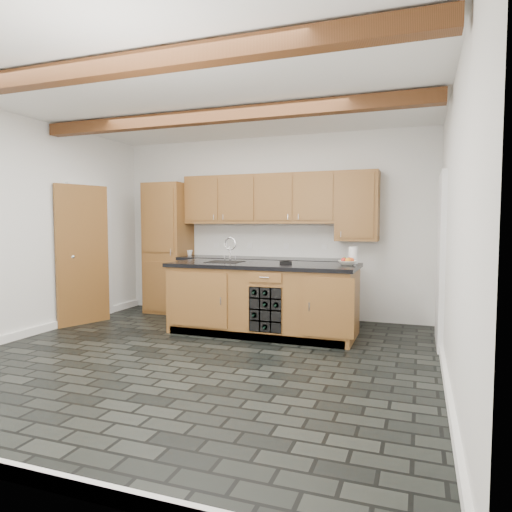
{
  "coord_description": "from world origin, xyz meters",
  "views": [
    {
      "loc": [
        2.23,
        -4.34,
        1.44
      ],
      "look_at": [
        0.38,
        0.8,
        1.06
      ],
      "focal_mm": 32.0,
      "sensor_mm": 36.0,
      "label": 1
    }
  ],
  "objects_px": {
    "island": "(263,298)",
    "fruit_bowl": "(347,263)",
    "paper_towel": "(353,255)",
    "kitchen_scale": "(286,262)"
  },
  "relations": [
    {
      "from": "kitchen_scale",
      "to": "paper_towel",
      "type": "bearing_deg",
      "value": 3.37
    },
    {
      "from": "island",
      "to": "kitchen_scale",
      "type": "xyz_separation_m",
      "value": [
        0.3,
        0.01,
        0.49
      ]
    },
    {
      "from": "island",
      "to": "fruit_bowl",
      "type": "bearing_deg",
      "value": 6.46
    },
    {
      "from": "paper_towel",
      "to": "fruit_bowl",
      "type": "bearing_deg",
      "value": -99.99
    },
    {
      "from": "kitchen_scale",
      "to": "paper_towel",
      "type": "distance_m",
      "value": 0.89
    },
    {
      "from": "fruit_bowl",
      "to": "paper_towel",
      "type": "distance_m",
      "value": 0.24
    },
    {
      "from": "kitchen_scale",
      "to": "fruit_bowl",
      "type": "xyz_separation_m",
      "value": [
        0.77,
        0.11,
        0.01
      ]
    },
    {
      "from": "kitchen_scale",
      "to": "paper_towel",
      "type": "height_order",
      "value": "paper_towel"
    },
    {
      "from": "kitchen_scale",
      "to": "island",
      "type": "bearing_deg",
      "value": 162.05
    },
    {
      "from": "fruit_bowl",
      "to": "paper_towel",
      "type": "xyz_separation_m",
      "value": [
        0.04,
        0.23,
        0.08
      ]
    }
  ]
}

